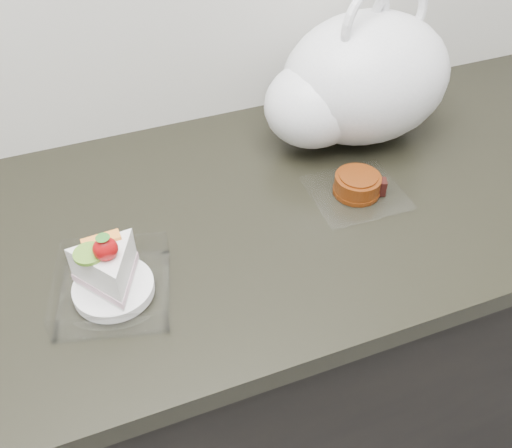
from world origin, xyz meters
TOP-DOWN VIEW (x-y plane):
  - counter at (0.00, 1.69)m, footprint 2.04×0.64m
  - cake_tray at (-0.07, 1.58)m, footprint 0.20×0.20m
  - mooncake_wrap at (0.38, 1.66)m, footprint 0.17×0.16m
  - plastic_bag at (0.45, 1.83)m, footprint 0.42×0.34m

SIDE VIEW (x-z plane):
  - counter at x=0.00m, z-range 0.00..0.90m
  - mooncake_wrap at x=0.38m, z-range 0.90..0.94m
  - cake_tray at x=-0.07m, z-range 0.87..1.00m
  - plastic_bag at x=0.45m, z-range 0.87..1.17m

